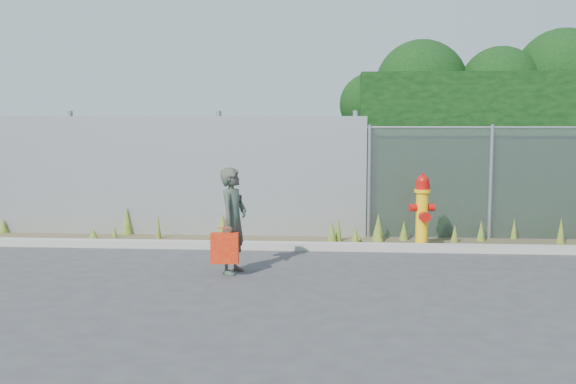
% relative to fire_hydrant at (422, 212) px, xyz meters
% --- Properties ---
extents(ground, '(80.00, 80.00, 0.00)m').
position_rel_fire_hydrant_xyz_m(ground, '(-1.87, -2.04, -0.61)').
color(ground, '#363638').
rests_on(ground, ground).
extents(curb, '(16.00, 0.22, 0.12)m').
position_rel_fire_hydrant_xyz_m(curb, '(-1.87, -0.24, -0.55)').
color(curb, gray).
rests_on(curb, ground).
extents(weed_strip, '(16.00, 1.32, 0.55)m').
position_rel_fire_hydrant_xyz_m(weed_strip, '(-0.81, 0.46, -0.49)').
color(weed_strip, '#473D28').
rests_on(weed_strip, ground).
extents(corrugated_fence, '(8.50, 0.21, 2.30)m').
position_rel_fire_hydrant_xyz_m(corrugated_fence, '(-5.12, 0.96, 0.49)').
color(corrugated_fence, '#AAAEB2').
rests_on(corrugated_fence, ground).
extents(chainlink_fence, '(6.50, 0.07, 2.05)m').
position_rel_fire_hydrant_xyz_m(chainlink_fence, '(2.37, 0.96, 0.42)').
color(chainlink_fence, gray).
rests_on(chainlink_fence, ground).
extents(hedge, '(7.68, 2.03, 3.86)m').
position_rel_fire_hydrant_xyz_m(hedge, '(2.61, 2.02, 1.52)').
color(hedge, black).
rests_on(hedge, ground).
extents(fire_hydrant, '(0.42, 0.38, 1.26)m').
position_rel_fire_hydrant_xyz_m(fire_hydrant, '(0.00, 0.00, 0.00)').
color(fire_hydrant, '#F8B60D').
rests_on(fire_hydrant, ground).
extents(woman, '(0.48, 0.61, 1.47)m').
position_rel_fire_hydrant_xyz_m(woman, '(-2.84, -1.94, 0.12)').
color(woman, '#116C52').
rests_on(woman, ground).
extents(red_tote_bag, '(0.38, 0.14, 0.49)m').
position_rel_fire_hydrant_xyz_m(red_tote_bag, '(-2.92, -2.17, -0.22)').
color(red_tote_bag, '#B8130A').
extents(black_shoulder_bag, '(0.22, 0.09, 0.17)m').
position_rel_fire_hydrant_xyz_m(black_shoulder_bag, '(-2.87, -1.69, 0.37)').
color(black_shoulder_bag, black).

